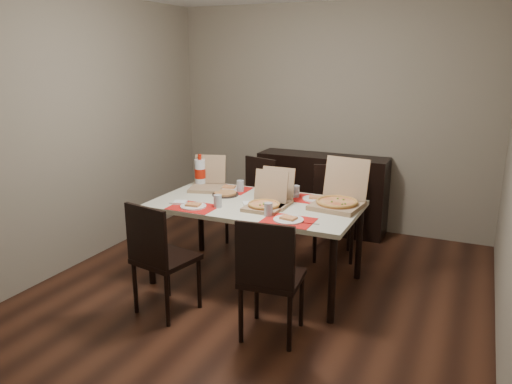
# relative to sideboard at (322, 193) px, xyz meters

# --- Properties ---
(ground) EXTENTS (3.80, 4.00, 0.02)m
(ground) POSITION_rel_sideboard_xyz_m (0.00, -1.78, -0.46)
(ground) COLOR #3C1E12
(ground) RESTS_ON ground
(room_walls) EXTENTS (3.84, 4.02, 2.62)m
(room_walls) POSITION_rel_sideboard_xyz_m (0.00, -1.35, 1.28)
(room_walls) COLOR gray
(room_walls) RESTS_ON ground
(sideboard) EXTENTS (1.50, 0.40, 0.90)m
(sideboard) POSITION_rel_sideboard_xyz_m (0.00, 0.00, 0.00)
(sideboard) COLOR black
(sideboard) RESTS_ON ground
(dining_table) EXTENTS (1.80, 1.00, 0.75)m
(dining_table) POSITION_rel_sideboard_xyz_m (-0.12, -1.62, 0.23)
(dining_table) COLOR beige
(dining_table) RESTS_ON ground
(chair_near_left) EXTENTS (0.49, 0.49, 0.93)m
(chair_near_left) POSITION_rel_sideboard_xyz_m (-0.55, -2.49, 0.06)
(chair_near_left) COLOR black
(chair_near_left) RESTS_ON ground
(chair_near_right) EXTENTS (0.46, 0.46, 0.93)m
(chair_near_right) POSITION_rel_sideboard_xyz_m (0.38, -2.48, 0.06)
(chair_near_right) COLOR black
(chair_near_right) RESTS_ON ground
(chair_far_left) EXTENTS (0.51, 0.51, 0.93)m
(chair_far_left) POSITION_rel_sideboard_xyz_m (-0.56, -0.69, 0.06)
(chair_far_left) COLOR black
(chair_far_left) RESTS_ON ground
(chair_far_right) EXTENTS (0.53, 0.53, 0.93)m
(chair_far_right) POSITION_rel_sideboard_xyz_m (0.34, -0.70, 0.06)
(chair_far_right) COLOR black
(chair_far_right) RESTS_ON ground
(setting_near_left) EXTENTS (0.48, 0.30, 0.11)m
(setting_near_left) POSITION_rel_sideboard_xyz_m (-0.52, -1.94, 0.32)
(setting_near_left) COLOR red
(setting_near_left) RESTS_ON dining_table
(setting_near_right) EXTENTS (0.48, 0.30, 0.11)m
(setting_near_right) POSITION_rel_sideboard_xyz_m (0.27, -1.96, 0.32)
(setting_near_right) COLOR red
(setting_near_right) RESTS_ON dining_table
(setting_far_left) EXTENTS (0.47, 0.30, 0.11)m
(setting_far_left) POSITION_rel_sideboard_xyz_m (-0.53, -1.31, 0.32)
(setting_far_left) COLOR red
(setting_far_left) RESTS_ON dining_table
(setting_far_right) EXTENTS (0.48, 0.30, 0.11)m
(setting_far_right) POSITION_rel_sideboard_xyz_m (0.28, -1.31, 0.32)
(setting_far_right) COLOR red
(setting_far_right) RESTS_ON dining_table
(napkin_loose) EXTENTS (0.16, 0.16, 0.02)m
(napkin_loose) POSITION_rel_sideboard_xyz_m (-0.14, -1.69, 0.31)
(napkin_loose) COLOR white
(napkin_loose) RESTS_ON dining_table
(pizza_box_center) EXTENTS (0.30, 0.34, 0.31)m
(pizza_box_center) POSITION_rel_sideboard_xyz_m (0.03, -1.74, 0.35)
(pizza_box_center) COLOR #937455
(pizza_box_center) RESTS_ON dining_table
(pizza_box_right) EXTENTS (0.45, 0.48, 0.40)m
(pizza_box_right) POSITION_rel_sideboard_xyz_m (0.58, -1.44, 0.36)
(pizza_box_right) COLOR #937455
(pizza_box_right) RESTS_ON dining_table
(pizza_box_left) EXTENTS (0.39, 0.42, 0.31)m
(pizza_box_left) POSITION_rel_sideboard_xyz_m (-0.75, -1.37, 0.36)
(pizza_box_left) COLOR #937455
(pizza_box_left) RESTS_ON dining_table
(pizza_box_extra) EXTENTS (0.31, 0.35, 0.31)m
(pizza_box_extra) POSITION_rel_sideboard_xyz_m (0.04, -1.59, 0.36)
(pizza_box_extra) COLOR #937455
(pizza_box_extra) RESTS_ON dining_table
(faina_plate) EXTENTS (0.25, 0.25, 0.03)m
(faina_plate) POSITION_rel_sideboard_xyz_m (-0.48, -1.51, 0.31)
(faina_plate) COLOR black
(faina_plate) RESTS_ON dining_table
(dip_bowl) EXTENTS (0.12, 0.12, 0.03)m
(dip_bowl) POSITION_rel_sideboard_xyz_m (-0.02, -1.46, 0.31)
(dip_bowl) COLOR white
(dip_bowl) RESTS_ON dining_table
(soda_bottle) EXTENTS (0.11, 0.11, 0.32)m
(soda_bottle) POSITION_rel_sideboard_xyz_m (-0.87, -1.31, 0.44)
(soda_bottle) COLOR silver
(soda_bottle) RESTS_ON dining_table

